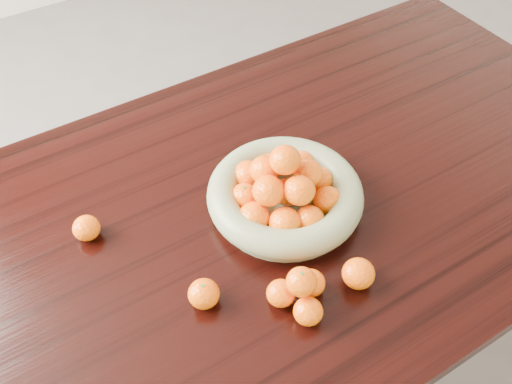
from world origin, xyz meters
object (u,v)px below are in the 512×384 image
orange_pyramid (300,292)px  loose_orange_0 (204,294)px  dining_table (253,235)px  fruit_bowl (285,193)px

orange_pyramid → loose_orange_0: size_ratio=1.93×
orange_pyramid → dining_table: bearing=79.1°
loose_orange_0 → fruit_bowl: bearing=24.6°
orange_pyramid → loose_orange_0: 0.18m
fruit_bowl → orange_pyramid: fruit_bowl is taller
orange_pyramid → fruit_bowl: bearing=63.1°
dining_table → orange_pyramid: 0.29m
orange_pyramid → loose_orange_0: bearing=147.2°
orange_pyramid → loose_orange_0: (-0.15, 0.10, -0.01)m
orange_pyramid → loose_orange_0: orange_pyramid is taller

